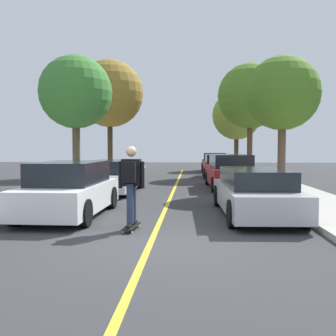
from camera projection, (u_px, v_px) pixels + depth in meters
name	position (u px, v px, depth m)	size (l,w,h in m)	color
ground	(150.00, 244.00, 7.24)	(80.00, 80.00, 0.00)	#353538
center_line	(165.00, 210.00, 11.23)	(0.12, 39.20, 0.01)	gold
parked_car_left_nearest	(70.00, 190.00, 10.15)	(1.86, 4.17, 1.43)	white
parked_car_left_near	(113.00, 176.00, 15.59)	(2.04, 4.72, 1.28)	#B7B7BC
parked_car_right_nearest	(254.00, 192.00, 10.22)	(1.94, 4.72, 1.24)	#B7B7BC
parked_car_right_near	(230.00, 172.00, 17.03)	(2.02, 4.74, 1.50)	maroon
parked_car_right_far	(220.00, 166.00, 23.17)	(1.98, 4.13, 1.40)	maroon
parked_car_right_farthest	(214.00, 162.00, 29.08)	(1.91, 4.21, 1.40)	#38383D
street_tree_left_nearest	(76.00, 93.00, 16.88)	(3.18, 3.18, 5.67)	brown
street_tree_left_near	(110.00, 94.00, 23.83)	(4.14, 4.14, 7.05)	#3D2D1E
street_tree_right_nearest	(282.00, 94.00, 15.20)	(2.91, 2.91, 5.25)	brown
street_tree_right_near	(250.00, 96.00, 23.69)	(3.97, 3.97, 6.81)	#4C3823
street_tree_right_far	(237.00, 116.00, 30.98)	(3.89, 3.89, 6.18)	#3D2D1E
fire_hydrant	(48.00, 188.00, 12.61)	(0.20, 0.20, 0.70)	#B2140F
skateboard	(132.00, 226.00, 8.42)	(0.30, 0.86, 0.10)	black
skateboarder	(131.00, 181.00, 8.33)	(0.59, 0.71, 1.73)	black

